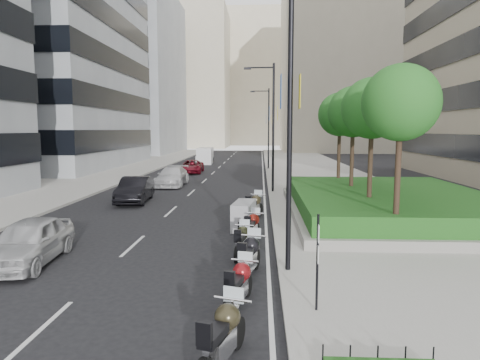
# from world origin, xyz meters

# --- Properties ---
(ground) EXTENTS (160.00, 160.00, 0.00)m
(ground) POSITION_xyz_m (0.00, 0.00, 0.00)
(ground) COLOR black
(ground) RESTS_ON ground
(sidewalk_right) EXTENTS (10.00, 100.00, 0.15)m
(sidewalk_right) POSITION_xyz_m (9.00, 30.00, 0.07)
(sidewalk_right) COLOR #9E9B93
(sidewalk_right) RESTS_ON ground
(sidewalk_left) EXTENTS (8.00, 100.00, 0.15)m
(sidewalk_left) POSITION_xyz_m (-12.00, 30.00, 0.07)
(sidewalk_left) COLOR #9E9B93
(sidewalk_left) RESTS_ON ground
(lane_edge) EXTENTS (0.12, 100.00, 0.01)m
(lane_edge) POSITION_xyz_m (3.70, 30.00, 0.01)
(lane_edge) COLOR silver
(lane_edge) RESTS_ON ground
(lane_centre) EXTENTS (0.12, 100.00, 0.01)m
(lane_centre) POSITION_xyz_m (-1.50, 30.00, 0.01)
(lane_centre) COLOR silver
(lane_centre) RESTS_ON ground
(building_grey_far) EXTENTS (22.00, 26.00, 30.00)m
(building_grey_far) POSITION_xyz_m (-24.00, 70.00, 15.00)
(building_grey_far) COLOR gray
(building_grey_far) RESTS_ON ground
(building_cream_right) EXTENTS (28.00, 24.00, 36.00)m
(building_cream_right) POSITION_xyz_m (22.00, 80.00, 18.00)
(building_cream_right) COLOR #B7AD93
(building_cream_right) RESTS_ON ground
(building_cream_left) EXTENTS (26.00, 24.00, 34.00)m
(building_cream_left) POSITION_xyz_m (-18.00, 100.00, 17.00)
(building_cream_left) COLOR #B7AD93
(building_cream_left) RESTS_ON ground
(building_cream_centre) EXTENTS (30.00, 24.00, 38.00)m
(building_cream_centre) POSITION_xyz_m (2.00, 120.00, 19.00)
(building_cream_centre) COLOR #B7AD93
(building_cream_centre) RESTS_ON ground
(planter) EXTENTS (10.00, 14.00, 0.40)m
(planter) POSITION_xyz_m (10.00, 10.00, 0.35)
(planter) COLOR gray
(planter) RESTS_ON sidewalk_right
(hedge) EXTENTS (9.40, 13.40, 0.80)m
(hedge) POSITION_xyz_m (10.00, 10.00, 0.95)
(hedge) COLOR #164F19
(hedge) RESTS_ON planter
(tree_0) EXTENTS (2.80, 2.80, 6.30)m
(tree_0) POSITION_xyz_m (8.50, 4.00, 5.42)
(tree_0) COLOR #332319
(tree_0) RESTS_ON planter
(tree_1) EXTENTS (2.80, 2.80, 6.30)m
(tree_1) POSITION_xyz_m (8.50, 8.00, 5.42)
(tree_1) COLOR #332319
(tree_1) RESTS_ON planter
(tree_2) EXTENTS (2.80, 2.80, 6.30)m
(tree_2) POSITION_xyz_m (8.50, 12.00, 5.42)
(tree_2) COLOR #332319
(tree_2) RESTS_ON planter
(tree_3) EXTENTS (2.80, 2.80, 6.30)m
(tree_3) POSITION_xyz_m (8.50, 16.00, 5.42)
(tree_3) COLOR #332319
(tree_3) RESTS_ON planter
(lamp_post_0) EXTENTS (2.34, 0.45, 9.00)m
(lamp_post_0) POSITION_xyz_m (4.14, 1.00, 5.07)
(lamp_post_0) COLOR black
(lamp_post_0) RESTS_ON ground
(lamp_post_1) EXTENTS (2.34, 0.45, 9.00)m
(lamp_post_1) POSITION_xyz_m (4.14, 18.00, 5.07)
(lamp_post_1) COLOR black
(lamp_post_1) RESTS_ON ground
(lamp_post_2) EXTENTS (2.34, 0.45, 9.00)m
(lamp_post_2) POSITION_xyz_m (4.14, 36.00, 5.07)
(lamp_post_2) COLOR black
(lamp_post_2) RESTS_ON ground
(parking_sign) EXTENTS (0.06, 0.32, 2.50)m
(parking_sign) POSITION_xyz_m (4.80, -2.00, 1.46)
(parking_sign) COLOR black
(parking_sign) RESTS_ON ground
(motorcycle_0) EXTENTS (0.96, 2.29, 1.17)m
(motorcycle_0) POSITION_xyz_m (2.74, -4.40, 0.63)
(motorcycle_0) COLOR black
(motorcycle_0) RESTS_ON ground
(motorcycle_1) EXTENTS (0.82, 2.18, 1.10)m
(motorcycle_1) POSITION_xyz_m (2.91, -1.61, 0.59)
(motorcycle_1) COLOR black
(motorcycle_1) RESTS_ON ground
(motorcycle_2) EXTENTS (0.87, 2.37, 1.20)m
(motorcycle_2) POSITION_xyz_m (3.11, 0.62, 0.64)
(motorcycle_2) COLOR black
(motorcycle_2) RESTS_ON ground
(motorcycle_3) EXTENTS (0.70, 2.09, 1.04)m
(motorcycle_3) POSITION_xyz_m (2.78, 2.79, 0.56)
(motorcycle_3) COLOR black
(motorcycle_3) RESTS_ON ground
(motorcycle_4) EXTENTS (0.79, 2.15, 1.09)m
(motorcycle_4) POSITION_xyz_m (3.11, 4.87, 0.58)
(motorcycle_4) COLOR black
(motorcycle_4) RESTS_ON ground
(motorcycle_5) EXTENTS (1.09, 2.17, 1.25)m
(motorcycle_5) POSITION_xyz_m (2.69, 6.95, 0.62)
(motorcycle_5) COLOR black
(motorcycle_5) RESTS_ON ground
(motorcycle_6) EXTENTS (1.05, 2.30, 1.19)m
(motorcycle_6) POSITION_xyz_m (3.12, 9.19, 0.64)
(motorcycle_6) COLOR black
(motorcycle_6) RESTS_ON ground
(car_a) EXTENTS (2.15, 4.60, 1.52)m
(car_a) POSITION_xyz_m (-4.31, 1.65, 0.76)
(car_a) COLOR silver
(car_a) RESTS_ON ground
(car_b) EXTENTS (2.02, 4.83, 1.55)m
(car_b) POSITION_xyz_m (-4.34, 13.90, 0.78)
(car_b) COLOR black
(car_b) RESTS_ON ground
(car_c) EXTENTS (2.16, 5.22, 1.51)m
(car_c) POSITION_xyz_m (-3.63, 21.67, 0.76)
(car_c) COLOR silver
(car_c) RESTS_ON ground
(car_d) EXTENTS (2.35, 4.84, 1.33)m
(car_d) POSITION_xyz_m (-3.72, 31.85, 0.66)
(car_d) COLOR maroon
(car_d) RESTS_ON ground
(delivery_van) EXTENTS (2.11, 5.06, 2.09)m
(delivery_van) POSITION_xyz_m (-3.91, 44.17, 0.98)
(delivery_van) COLOR white
(delivery_van) RESTS_ON ground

